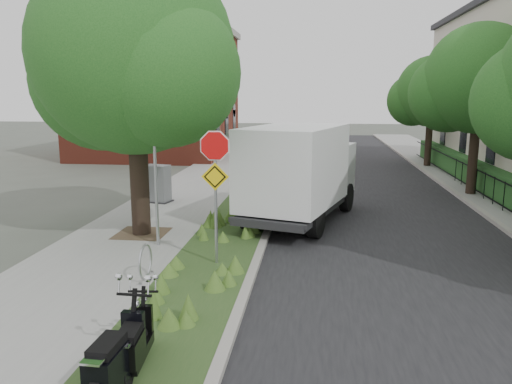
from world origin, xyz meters
TOP-DOWN VIEW (x-y plane):
  - ground at (0.00, 0.00)m, footprint 120.00×120.00m
  - sidewalk_near at (-4.25, 10.00)m, footprint 3.50×60.00m
  - verge at (-1.50, 10.00)m, footprint 2.00×60.00m
  - kerb_near at (-0.50, 10.00)m, footprint 0.20×60.00m
  - road at (3.00, 10.00)m, footprint 7.00×60.00m
  - kerb_far at (6.50, 10.00)m, footprint 0.20×60.00m
  - footpath_far at (8.20, 10.00)m, footprint 3.20×60.00m
  - street_tree_main at (-4.08, 2.86)m, footprint 6.21×5.54m
  - bare_post at (-3.20, 1.80)m, footprint 0.08×0.08m
  - bike_hoop at (-2.70, -0.60)m, footprint 0.06×0.78m
  - sign_assembly at (-1.40, 0.58)m, footprint 0.94×0.08m
  - fence_far at (7.20, 10.00)m, footprint 0.04×24.00m
  - hedge_far at (7.90, 10.00)m, footprint 1.00×24.00m
  - brick_building at (-9.50, 22.00)m, footprint 9.40×10.40m
  - far_tree_b at (6.94, 10.05)m, footprint 4.83×4.31m
  - far_tree_c at (6.94, 18.04)m, footprint 4.37×3.89m
  - scooter_near at (-1.64, -4.17)m, footprint 0.41×1.55m
  - scooter_far at (-1.70, -4.69)m, footprint 0.39×1.76m
  - box_truck at (0.37, 5.13)m, footprint 3.78×6.16m
  - utility_cabinet at (-4.89, 7.00)m, footprint 1.14×0.89m

SIDE VIEW (x-z plane):
  - ground at x=0.00m, z-range 0.00..0.00m
  - road at x=3.00m, z-range 0.00..0.01m
  - sidewalk_near at x=-4.25m, z-range 0.00..0.12m
  - verge at x=-1.50m, z-range 0.00..0.12m
  - footpath_far at x=8.20m, z-range 0.00..0.12m
  - kerb_near at x=-0.50m, z-range 0.00..0.13m
  - kerb_far at x=6.50m, z-range 0.00..0.13m
  - scooter_near at x=-1.64m, z-range 0.11..0.85m
  - bike_hoop at x=-2.70m, z-range 0.11..0.88m
  - scooter_far at x=-1.70m, z-range 0.11..0.94m
  - fence_far at x=7.20m, z-range 0.17..1.17m
  - hedge_far at x=7.90m, z-range 0.12..1.22m
  - utility_cabinet at x=-4.89m, z-range 0.09..1.45m
  - box_truck at x=0.37m, z-range 0.40..3.01m
  - bare_post at x=-3.20m, z-range 0.12..4.12m
  - sign_assembly at x=-1.40m, z-range 0.72..3.94m
  - far_tree_c at x=6.94m, z-range 0.99..6.92m
  - brick_building at x=-9.50m, z-range 0.06..8.36m
  - far_tree_b at x=6.94m, z-range 1.09..7.65m
  - street_tree_main at x=-4.08m, z-range 0.97..8.63m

